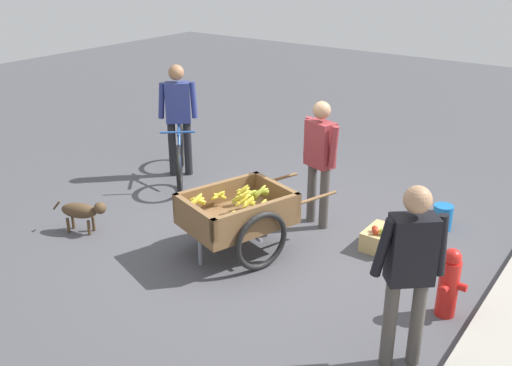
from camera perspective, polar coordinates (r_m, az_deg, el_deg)
ground_plane at (r=6.57m, az=1.18°, el=-5.72°), size 24.00×24.00×0.00m
fruit_cart at (r=6.15m, az=-1.78°, el=-3.17°), size 1.80×1.23×0.73m
vendor_person at (r=6.63m, az=6.32°, el=2.88°), size 0.30×0.52×1.51m
bicycle at (r=8.21m, az=-7.51°, el=2.76°), size 1.28×1.15×0.85m
cyclist_person at (r=8.18m, az=-7.70°, el=7.10°), size 0.38×0.45×1.60m
dog at (r=6.93m, az=-16.80°, el=-2.65°), size 0.34×0.63×0.40m
fire_hydrant at (r=5.46m, az=18.53°, el=-9.32°), size 0.25×0.25×0.67m
plastic_bucket at (r=7.11m, az=17.95°, el=-3.23°), size 0.23×0.23×0.30m
apple_crate at (r=6.51m, az=12.26°, el=-5.34°), size 0.44×0.32×0.30m
bystander_person at (r=4.47m, az=14.99°, el=-7.71°), size 0.37×0.47×1.54m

